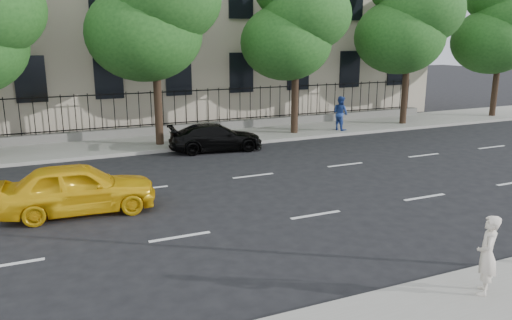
{
  "coord_description": "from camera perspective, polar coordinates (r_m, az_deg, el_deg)",
  "views": [
    {
      "loc": [
        -7.01,
        -9.16,
        5.0
      ],
      "look_at": [
        -1.65,
        3.0,
        1.68
      ],
      "focal_mm": 35.0,
      "sensor_mm": 36.0,
      "label": 1
    }
  ],
  "objects": [
    {
      "name": "ground",
      "position": [
        12.57,
        12.69,
        -9.77
      ],
      "size": [
        120.0,
        120.0,
        0.0
      ],
      "primitive_type": "plane",
      "color": "black",
      "rests_on": "ground"
    },
    {
      "name": "far_sidewalk",
      "position": [
        24.7,
        -6.8,
        2.42
      ],
      "size": [
        60.0,
        4.0,
        0.15
      ],
      "primitive_type": "cube",
      "color": "gray",
      "rests_on": "ground"
    },
    {
      "name": "lane_markings",
      "position": [
        16.36,
        2.83,
        -3.77
      ],
      "size": [
        49.6,
        4.62,
        0.01
      ],
      "primitive_type": null,
      "color": "silver",
      "rests_on": "ground"
    },
    {
      "name": "iron_fence",
      "position": [
        26.2,
        -7.94,
        4.32
      ],
      "size": [
        30.0,
        0.5,
        2.2
      ],
      "color": "slate",
      "rests_on": "far_sidewalk"
    },
    {
      "name": "tree_c",
      "position": [
        23.13,
        -11.65,
        17.24
      ],
      "size": [
        5.89,
        5.5,
        9.8
      ],
      "color": "#382619",
      "rests_on": "far_sidewalk"
    },
    {
      "name": "tree_d",
      "position": [
        25.56,
        4.53,
        15.85
      ],
      "size": [
        5.34,
        4.94,
        8.84
      ],
      "color": "#382619",
      "rests_on": "far_sidewalk"
    },
    {
      "name": "tree_e",
      "position": [
        29.53,
        17.09,
        15.75
      ],
      "size": [
        5.71,
        5.31,
        9.46
      ],
      "color": "#382619",
      "rests_on": "far_sidewalk"
    },
    {
      "name": "tree_f",
      "position": [
        34.45,
        26.21,
        14.09
      ],
      "size": [
        5.52,
        5.12,
        9.01
      ],
      "color": "#382619",
      "rests_on": "far_sidewalk"
    },
    {
      "name": "yellow_taxi",
      "position": [
        15.26,
        -19.65,
        -3.04
      ],
      "size": [
        4.44,
        2.01,
        1.48
      ],
      "primitive_type": "imported",
      "rotation": [
        0.0,
        0.0,
        1.51
      ],
      "color": "yellow",
      "rests_on": "ground"
    },
    {
      "name": "black_sedan",
      "position": [
        22.3,
        -4.61,
        2.61
      ],
      "size": [
        4.34,
        2.17,
        1.21
      ],
      "primitive_type": "imported",
      "rotation": [
        0.0,
        0.0,
        1.45
      ],
      "color": "black",
      "rests_on": "ground"
    },
    {
      "name": "woman_near",
      "position": [
        10.63,
        24.9,
        -9.81
      ],
      "size": [
        0.68,
        0.67,
        1.58
      ],
      "primitive_type": "imported",
      "rotation": [
        0.0,
        0.0,
        3.87
      ],
      "color": "silver",
      "rests_on": "near_sidewalk"
    },
    {
      "name": "pedestrian_far",
      "position": [
        26.69,
        9.64,
        5.3
      ],
      "size": [
        0.84,
        0.99,
        1.79
      ],
      "primitive_type": "imported",
      "rotation": [
        0.0,
        0.0,
        1.77
      ],
      "color": "navy",
      "rests_on": "far_sidewalk"
    }
  ]
}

